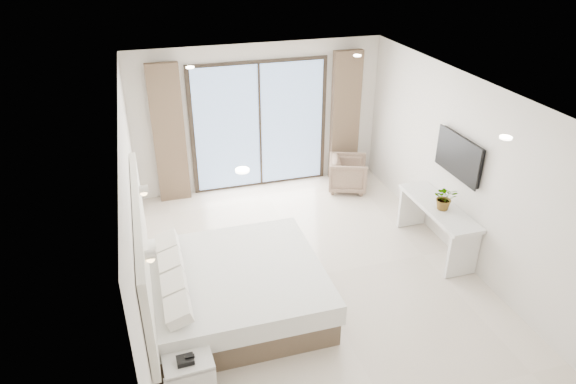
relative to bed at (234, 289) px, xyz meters
name	(u,v)px	position (x,y,z in m)	size (l,w,h in m)	color
ground	(312,276)	(1.20, 0.38, -0.32)	(6.20, 6.20, 0.00)	beige
room_shell	(285,158)	(1.00, 1.09, 1.26)	(4.62, 6.22, 2.72)	silver
bed	(234,289)	(0.00, 0.00, 0.00)	(2.21, 2.10, 0.76)	brown
nightstand	(189,374)	(-0.73, -1.18, -0.09)	(0.53, 0.45, 0.47)	silver
phone	(185,360)	(-0.75, -1.23, 0.18)	(0.18, 0.14, 0.06)	black
console_desk	(437,217)	(3.24, 0.52, 0.24)	(0.50, 1.61, 0.77)	silver
plant	(445,200)	(3.24, 0.41, 0.59)	(0.34, 0.37, 0.29)	#33662D
armchair	(348,172)	(2.73, 2.78, 0.03)	(0.69, 0.64, 0.71)	#8B6E5B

